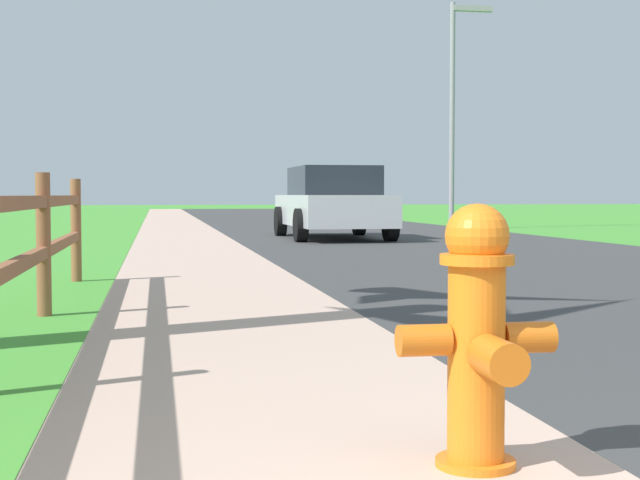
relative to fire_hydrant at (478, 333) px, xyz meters
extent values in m
plane|color=#439332|center=(0.48, 23.04, -0.46)|extent=(120.00, 120.00, 0.00)
cube|color=#393939|center=(3.98, 25.04, -0.46)|extent=(7.00, 66.00, 0.01)
cube|color=tan|center=(-2.52, 25.04, -0.46)|extent=(6.00, 66.00, 0.01)
cube|color=#439332|center=(-4.02, 25.04, -0.46)|extent=(5.00, 66.00, 0.00)
cylinder|color=orange|center=(0.00, 0.02, -0.10)|extent=(0.19, 0.19, 0.73)
cylinder|color=orange|center=(0.00, 0.02, -0.45)|extent=(0.27, 0.27, 0.03)
cylinder|color=orange|center=(0.00, 0.02, 0.25)|extent=(0.25, 0.25, 0.03)
sphere|color=orange|center=(0.00, 0.02, 0.33)|extent=(0.22, 0.22, 0.22)
cube|color=#CB6115|center=(0.00, 0.02, 0.40)|extent=(0.04, 0.04, 0.04)
cylinder|color=#CB6115|center=(-0.18, 0.02, -0.02)|extent=(0.17, 0.11, 0.11)
cylinder|color=#CB6115|center=(0.18, 0.02, -0.02)|extent=(0.17, 0.11, 0.11)
cylinder|color=#CB6115|center=(0.00, -0.19, -0.06)|extent=(0.13, 0.21, 0.13)
cylinder|color=brown|center=(-1.91, 4.29, 0.09)|extent=(0.11, 0.11, 1.10)
cylinder|color=brown|center=(-1.91, 7.14, 0.09)|extent=(0.11, 0.11, 1.10)
cube|color=brown|center=(-1.91, 2.86, 0.03)|extent=(0.07, 8.55, 0.09)
cube|color=brown|center=(-1.91, 2.86, 0.42)|extent=(0.07, 8.55, 0.09)
cube|color=#B7BABF|center=(2.61, 16.32, 0.14)|extent=(1.86, 4.55, 0.64)
cube|color=#1E232B|center=(2.61, 16.21, 0.76)|extent=(1.62, 2.39, 0.60)
cylinder|color=black|center=(3.53, 14.92, -0.13)|extent=(0.23, 0.66, 0.66)
cylinder|color=black|center=(1.71, 14.91, -0.13)|extent=(0.23, 0.66, 0.66)
cylinder|color=black|center=(3.50, 17.74, -0.13)|extent=(0.23, 0.66, 0.66)
cylinder|color=black|center=(1.68, 17.72, -0.13)|extent=(0.23, 0.66, 0.66)
cylinder|color=gray|center=(6.78, 21.01, 2.57)|extent=(0.14, 0.14, 6.07)
cube|color=#999999|center=(7.33, 21.01, 5.46)|extent=(1.10, 0.20, 0.14)
camera|label=1|loc=(-1.06, -2.94, 0.47)|focal=51.88mm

